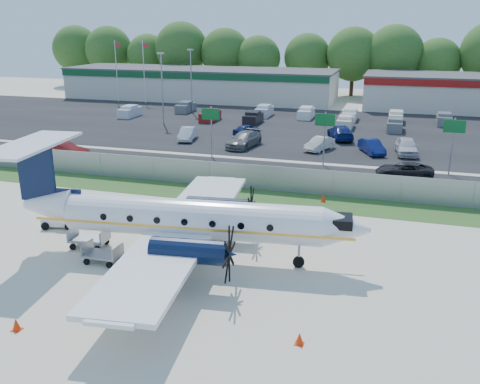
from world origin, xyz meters
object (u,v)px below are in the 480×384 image
(pushback_tug, at_px, (62,218))
(baggage_cart_far, at_px, (103,254))
(aircraft, at_px, (185,218))
(baggage_cart_near, at_px, (89,239))

(pushback_tug, distance_m, baggage_cart_far, 6.82)
(aircraft, distance_m, baggage_cart_near, 6.38)
(aircraft, height_order, baggage_cart_near, aircraft)
(aircraft, bearing_deg, baggage_cart_far, -157.05)
(aircraft, bearing_deg, pushback_tug, 166.46)
(baggage_cart_far, bearing_deg, baggage_cart_near, 138.64)
(pushback_tug, height_order, baggage_cart_far, pushback_tug)
(pushback_tug, xyz_separation_m, baggage_cart_near, (3.57, -2.47, -0.02))
(aircraft, relative_size, baggage_cart_far, 10.15)
(baggage_cart_near, bearing_deg, aircraft, 1.38)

